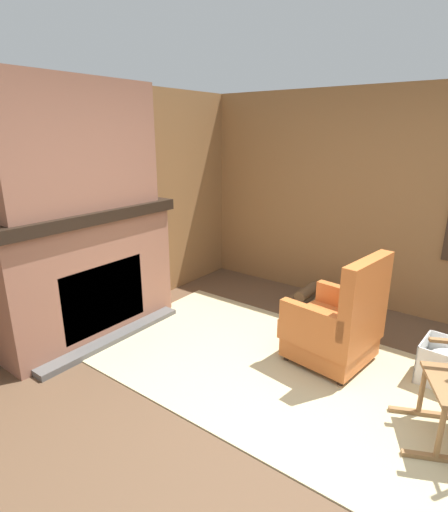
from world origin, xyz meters
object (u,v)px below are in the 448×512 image
at_px(storage_case, 108,197).
at_px(firewood_stack, 307,298).
at_px(armchair, 337,326).
at_px(oil_lamp_vase, 42,205).

bearing_deg(storage_case, firewood_stack, 47.48).
height_order(armchair, storage_case, storage_case).
distance_m(armchair, storage_case, 2.56).
height_order(armchair, firewood_stack, armchair).
xyz_separation_m(armchair, oil_lamp_vase, (-2.26, -1.35, 1.05)).
relative_size(oil_lamp_vase, storage_case, 1.36).
relative_size(armchair, firewood_stack, 2.39).
xyz_separation_m(firewood_stack, storage_case, (-1.50, -1.64, 1.30)).
distance_m(armchair, firewood_stack, 1.28).
distance_m(firewood_stack, storage_case, 2.57).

